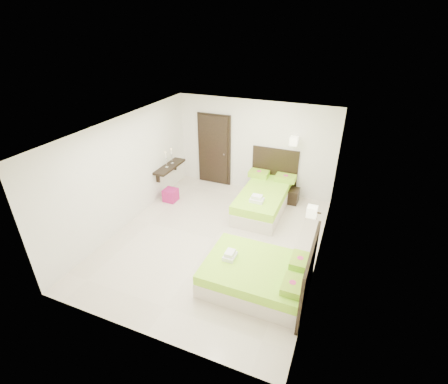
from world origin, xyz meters
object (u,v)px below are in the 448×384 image
at_px(bed_single, 264,197).
at_px(ottoman, 171,195).
at_px(bed_double, 260,275).
at_px(nightstand, 290,195).

relative_size(bed_single, ottoman, 6.24).
distance_m(bed_double, nightstand, 3.41).
distance_m(bed_single, nightstand, 0.84).
distance_m(bed_single, bed_double, 2.90).
bearing_deg(bed_double, bed_single, 104.75).
relative_size(bed_single, nightstand, 4.86).
xyz_separation_m(bed_single, ottoman, (-2.49, -0.59, -0.16)).
height_order(bed_single, bed_double, bed_single).
relative_size(nightstand, ottoman, 1.28).
xyz_separation_m(nightstand, ottoman, (-3.06, -1.19, -0.02)).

